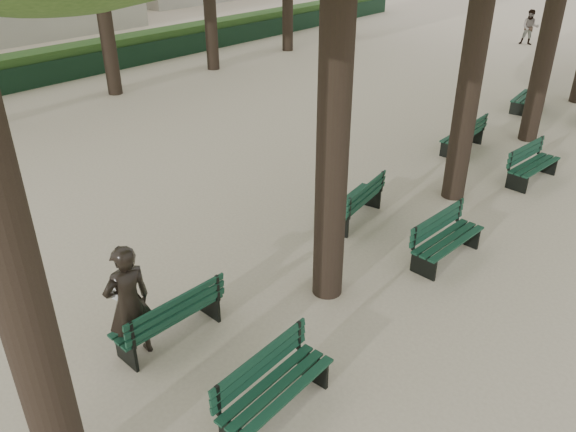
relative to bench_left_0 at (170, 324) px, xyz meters
The scene contains 12 objects.
ground 0.62m from the bench_left_0, 131.48° to the right, with size 120.00×120.00×0.00m, color #C4B495.
bench_left_0 is the anchor object (origin of this frame).
bench_left_1 5.10m from the bench_left_0, 90.00° to the left, with size 0.79×1.86×0.92m.
bench_left_2 10.50m from the bench_left_0, 90.00° to the left, with size 0.58×1.80×0.92m.
bench_left_3 15.44m from the bench_left_0, 90.00° to the left, with size 0.71×1.84×0.92m.
bench_right_0 2.27m from the bench_left_0, ahead, with size 0.57×1.80×0.92m.
bench_right_1 5.39m from the bench_left_0, 65.11° to the left, with size 0.73×1.84×0.92m.
bench_right_2 9.87m from the bench_left_0, 76.72° to the left, with size 0.78×1.86×0.92m.
man_with_map 0.90m from the bench_left_0, 101.28° to the right, with size 0.68×0.81×1.91m.
pedestrian_a 26.84m from the bench_left_0, 98.13° to the left, with size 0.83×0.34×1.72m, color #262628.
fence 18.66m from the bench_left_0, 145.44° to the left, with size 0.08×42.00×0.90m, color black.
hedge 19.24m from the bench_left_0, 146.62° to the left, with size 1.20×42.00×1.20m, color #244819.
Camera 1 is at (6.19, -3.67, 5.87)m, focal length 35.00 mm.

